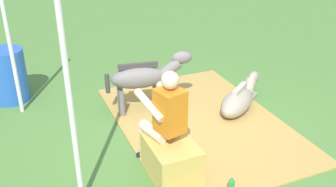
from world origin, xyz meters
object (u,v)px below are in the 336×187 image
at_px(hay_bale, 172,159).
at_px(tent_pole_right, 8,35).
at_px(pony_standing, 144,77).
at_px(pony_lying, 239,99).
at_px(person_seated, 164,116).
at_px(water_barrel, 8,76).
at_px(tent_pole_left, 70,101).
at_px(soda_bottle, 231,186).

bearing_deg(hay_bale, tent_pole_right, 33.00).
relative_size(pony_standing, pony_lying, 1.09).
height_order(person_seated, water_barrel, person_seated).
xyz_separation_m(person_seated, tent_pole_left, (-0.22, 1.06, 0.52)).
distance_m(person_seated, pony_standing, 1.50).
bearing_deg(pony_lying, tent_pole_left, 112.69).
height_order(soda_bottle, tent_pole_right, tent_pole_right).
height_order(pony_lying, tent_pole_right, tent_pole_right).
xyz_separation_m(pony_standing, water_barrel, (1.23, 1.91, -0.14)).
relative_size(hay_bale, soda_bottle, 2.75).
relative_size(pony_lying, water_barrel, 1.40).
bearing_deg(pony_lying, hay_bale, 123.54).
height_order(pony_standing, tent_pole_left, tent_pole_left).
relative_size(water_barrel, tent_pole_right, 0.35).
bearing_deg(person_seated, pony_standing, -10.71).
bearing_deg(tent_pole_right, pony_lying, -112.35).
bearing_deg(person_seated, water_barrel, 31.12).
distance_m(hay_bale, tent_pole_left, 1.50).
bearing_deg(soda_bottle, tent_pole_right, 33.86).
distance_m(pony_lying, tent_pole_left, 3.13).
bearing_deg(pony_standing, tent_pole_right, 67.36).
relative_size(person_seated, soda_bottle, 5.12).
bearing_deg(tent_pole_left, pony_standing, -38.46).
xyz_separation_m(soda_bottle, tent_pole_right, (2.99, 2.00, 1.12)).
bearing_deg(hay_bale, soda_bottle, -142.92).
xyz_separation_m(tent_pole_left, tent_pole_right, (2.44, 0.45, 0.00)).
distance_m(hay_bale, tent_pole_right, 3.01).
bearing_deg(tent_pole_left, tent_pole_right, 10.47).
distance_m(person_seated, water_barrel, 3.17).
bearing_deg(soda_bottle, water_barrel, 31.45).
bearing_deg(pony_lying, person_seated, 119.04).
height_order(person_seated, tent_pole_right, tent_pole_right).
bearing_deg(soda_bottle, pony_lying, -34.61).
height_order(person_seated, soda_bottle, person_seated).
bearing_deg(tent_pole_left, hay_bale, -86.87).
relative_size(person_seated, pony_standing, 0.99).
distance_m(soda_bottle, tent_pole_right, 3.77).
height_order(hay_bale, pony_lying, hay_bale).
xyz_separation_m(pony_standing, soda_bottle, (-2.24, -0.21, -0.45)).
height_order(person_seated, pony_standing, person_seated).
bearing_deg(person_seated, tent_pole_left, 101.59).
relative_size(soda_bottle, tent_pole_right, 0.10).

